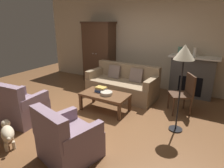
{
  "coord_description": "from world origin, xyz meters",
  "views": [
    {
      "loc": [
        2.14,
        -3.15,
        2.04
      ],
      "look_at": [
        -0.05,
        0.71,
        0.55
      ],
      "focal_mm": 30.92,
      "sensor_mm": 36.0,
      "label": 1
    }
  ],
  "objects_px": {
    "armchair_near_right": "(67,140)",
    "side_chair_wooden": "(184,91)",
    "couch": "(122,85)",
    "floor_lamp": "(184,58)",
    "book_stack": "(101,89)",
    "mantel_vase_cream": "(195,52)",
    "coffee_table": "(105,96)",
    "mantel_vase_jade": "(180,51)",
    "fruit_bowl": "(106,93)",
    "armchair_near_left": "(22,107)",
    "armoire": "(99,53)",
    "fireplace": "(192,76)",
    "dog": "(7,133)"
  },
  "relations": [
    {
      "from": "mantel_vase_jade",
      "to": "mantel_vase_cream",
      "type": "xyz_separation_m",
      "value": [
        0.38,
        0.0,
        0.0
      ]
    },
    {
      "from": "book_stack",
      "to": "dog",
      "type": "distance_m",
      "value": 2.1
    },
    {
      "from": "armchair_near_left",
      "to": "armoire",
      "type": "bearing_deg",
      "value": 92.48
    },
    {
      "from": "mantel_vase_cream",
      "to": "dog",
      "type": "xyz_separation_m",
      "value": [
        -2.31,
        -3.86,
        -0.99
      ]
    },
    {
      "from": "mantel_vase_cream",
      "to": "coffee_table",
      "type": "bearing_deg",
      "value": -129.51
    },
    {
      "from": "coffee_table",
      "to": "mantel_vase_jade",
      "type": "height_order",
      "value": "mantel_vase_jade"
    },
    {
      "from": "fireplace",
      "to": "book_stack",
      "type": "height_order",
      "value": "fireplace"
    },
    {
      "from": "floor_lamp",
      "to": "fireplace",
      "type": "bearing_deg",
      "value": 91.46
    },
    {
      "from": "mantel_vase_cream",
      "to": "book_stack",
      "type": "bearing_deg",
      "value": -132.89
    },
    {
      "from": "fruit_bowl",
      "to": "floor_lamp",
      "type": "bearing_deg",
      "value": -0.25
    },
    {
      "from": "mantel_vase_jade",
      "to": "armoire",
      "type": "bearing_deg",
      "value": -178.66
    },
    {
      "from": "couch",
      "to": "armchair_near_left",
      "type": "relative_size",
      "value": 2.23
    },
    {
      "from": "fireplace",
      "to": "book_stack",
      "type": "relative_size",
      "value": 4.94
    },
    {
      "from": "floor_lamp",
      "to": "armoire",
      "type": "bearing_deg",
      "value": 147.55
    },
    {
      "from": "mantel_vase_jade",
      "to": "coffee_table",
      "type": "bearing_deg",
      "value": -122.08
    },
    {
      "from": "mantel_vase_cream",
      "to": "floor_lamp",
      "type": "height_order",
      "value": "floor_lamp"
    },
    {
      "from": "couch",
      "to": "coffee_table",
      "type": "height_order",
      "value": "couch"
    },
    {
      "from": "couch",
      "to": "book_stack",
      "type": "relative_size",
      "value": 7.71
    },
    {
      "from": "coffee_table",
      "to": "dog",
      "type": "bearing_deg",
      "value": -110.42
    },
    {
      "from": "armchair_near_left",
      "to": "dog",
      "type": "bearing_deg",
      "value": -52.3
    },
    {
      "from": "fruit_bowl",
      "to": "armchair_near_right",
      "type": "bearing_deg",
      "value": -79.51
    },
    {
      "from": "side_chair_wooden",
      "to": "book_stack",
      "type": "bearing_deg",
      "value": -156.99
    },
    {
      "from": "fruit_bowl",
      "to": "dog",
      "type": "height_order",
      "value": "fruit_bowl"
    },
    {
      "from": "mantel_vase_cream",
      "to": "armchair_near_right",
      "type": "xyz_separation_m",
      "value": [
        -1.21,
        -3.61,
        -0.92
      ]
    },
    {
      "from": "book_stack",
      "to": "mantel_vase_cream",
      "type": "distance_m",
      "value": 2.65
    },
    {
      "from": "armoire",
      "to": "armchair_near_right",
      "type": "xyz_separation_m",
      "value": [
        1.74,
        -3.55,
        -0.68
      ]
    },
    {
      "from": "mantel_vase_jade",
      "to": "floor_lamp",
      "type": "relative_size",
      "value": 0.14
    },
    {
      "from": "couch",
      "to": "armchair_near_right",
      "type": "distance_m",
      "value": 2.77
    },
    {
      "from": "mantel_vase_cream",
      "to": "side_chair_wooden",
      "type": "distance_m",
      "value": 1.33
    },
    {
      "from": "couch",
      "to": "book_stack",
      "type": "distance_m",
      "value": 1.0
    },
    {
      "from": "book_stack",
      "to": "armchair_near_left",
      "type": "height_order",
      "value": "armchair_near_left"
    },
    {
      "from": "armchair_near_right",
      "to": "side_chair_wooden",
      "type": "distance_m",
      "value": 2.78
    },
    {
      "from": "book_stack",
      "to": "armchair_near_left",
      "type": "relative_size",
      "value": 0.29
    },
    {
      "from": "side_chair_wooden",
      "to": "floor_lamp",
      "type": "bearing_deg",
      "value": -87.6
    },
    {
      "from": "armchair_near_left",
      "to": "fireplace",
      "type": "bearing_deg",
      "value": 48.91
    },
    {
      "from": "armchair_near_right",
      "to": "side_chair_wooden",
      "type": "xyz_separation_m",
      "value": [
        1.23,
        2.49,
        0.2
      ]
    },
    {
      "from": "armchair_near_right",
      "to": "side_chair_wooden",
      "type": "bearing_deg",
      "value": 63.74
    },
    {
      "from": "couch",
      "to": "side_chair_wooden",
      "type": "height_order",
      "value": "side_chair_wooden"
    },
    {
      "from": "armoire",
      "to": "dog",
      "type": "bearing_deg",
      "value": -80.41
    },
    {
      "from": "mantel_vase_cream",
      "to": "side_chair_wooden",
      "type": "xyz_separation_m",
      "value": [
        0.02,
        -1.12,
        -0.72
      ]
    },
    {
      "from": "armchair_near_right",
      "to": "floor_lamp",
      "type": "xyz_separation_m",
      "value": [
        1.26,
        1.64,
        1.1
      ]
    },
    {
      "from": "armoire",
      "to": "fireplace",
      "type": "bearing_deg",
      "value": 1.51
    },
    {
      "from": "coffee_table",
      "to": "armchair_near_left",
      "type": "height_order",
      "value": "armchair_near_left"
    },
    {
      "from": "book_stack",
      "to": "armchair_near_left",
      "type": "distance_m",
      "value": 1.74
    },
    {
      "from": "fruit_bowl",
      "to": "armchair_near_left",
      "type": "bearing_deg",
      "value": -136.07
    },
    {
      "from": "mantel_vase_jade",
      "to": "couch",
      "type": "bearing_deg",
      "value": -145.47
    },
    {
      "from": "couch",
      "to": "armchair_near_right",
      "type": "height_order",
      "value": "armchair_near_right"
    },
    {
      "from": "couch",
      "to": "side_chair_wooden",
      "type": "bearing_deg",
      "value": -8.29
    },
    {
      "from": "fireplace",
      "to": "dog",
      "type": "xyz_separation_m",
      "value": [
        -2.31,
        -3.88,
        -0.32
      ]
    },
    {
      "from": "floor_lamp",
      "to": "dog",
      "type": "relative_size",
      "value": 3.17
    }
  ]
}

